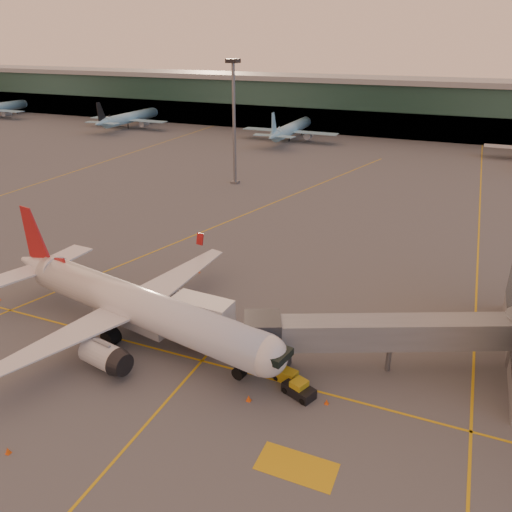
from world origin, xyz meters
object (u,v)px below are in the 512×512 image
at_px(catering_truck, 203,318).
at_px(gpu_cart, 286,376).
at_px(main_airplane, 133,305).
at_px(pushback_tug, 299,389).

relative_size(catering_truck, gpu_cart, 2.83).
distance_m(main_airplane, pushback_tug, 19.68).
xyz_separation_m(main_airplane, catering_truck, (7.25, 2.01, -0.95)).
relative_size(main_airplane, catering_truck, 5.86).
relative_size(catering_truck, pushback_tug, 1.96).
bearing_deg(catering_truck, gpu_cart, -13.03).
height_order(catering_truck, gpu_cart, catering_truck).
height_order(main_airplane, catering_truck, main_airplane).
distance_m(main_airplane, catering_truck, 7.59).
xyz_separation_m(main_airplane, pushback_tug, (19.28, -2.43, -3.13)).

